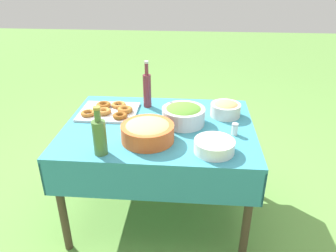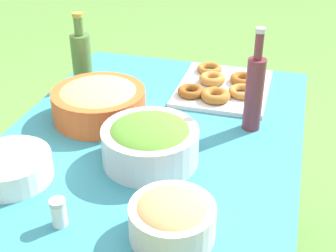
{
  "view_description": "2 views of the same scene",
  "coord_description": "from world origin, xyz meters",
  "px_view_note": "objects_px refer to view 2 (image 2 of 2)",
  "views": [
    {
      "loc": [
        0.21,
        -1.9,
        1.67
      ],
      "look_at": [
        0.06,
        -0.08,
        0.75
      ],
      "focal_mm": 35.0,
      "sensor_mm": 36.0,
      "label": 1
    },
    {
      "loc": [
        1.24,
        0.4,
        1.5
      ],
      "look_at": [
        0.01,
        0.05,
        0.75
      ],
      "focal_mm": 50.0,
      "sensor_mm": 36.0,
      "label": 2
    }
  ],
  "objects_px": {
    "pasta_bowl": "(99,101)",
    "donut_platter": "(222,86)",
    "olive_oil_bottle": "(82,57)",
    "bread_bowl": "(172,218)",
    "wine_bottle": "(254,91)",
    "salad_bowl": "(150,141)",
    "plate_stack": "(11,168)"
  },
  "relations": [
    {
      "from": "salad_bowl",
      "to": "pasta_bowl",
      "type": "height_order",
      "value": "salad_bowl"
    },
    {
      "from": "pasta_bowl",
      "to": "donut_platter",
      "type": "relative_size",
      "value": 0.79
    },
    {
      "from": "wine_bottle",
      "to": "salad_bowl",
      "type": "bearing_deg",
      "value": -43.61
    },
    {
      "from": "plate_stack",
      "to": "pasta_bowl",
      "type": "bearing_deg",
      "value": 165.63
    },
    {
      "from": "plate_stack",
      "to": "salad_bowl",
      "type": "bearing_deg",
      "value": 118.42
    },
    {
      "from": "salad_bowl",
      "to": "bread_bowl",
      "type": "distance_m",
      "value": 0.32
    },
    {
      "from": "plate_stack",
      "to": "donut_platter",
      "type": "bearing_deg",
      "value": 146.83
    },
    {
      "from": "salad_bowl",
      "to": "plate_stack",
      "type": "distance_m",
      "value": 0.39
    },
    {
      "from": "plate_stack",
      "to": "olive_oil_bottle",
      "type": "height_order",
      "value": "olive_oil_bottle"
    },
    {
      "from": "wine_bottle",
      "to": "bread_bowl",
      "type": "bearing_deg",
      "value": -11.84
    },
    {
      "from": "donut_platter",
      "to": "wine_bottle",
      "type": "bearing_deg",
      "value": 29.66
    },
    {
      "from": "olive_oil_bottle",
      "to": "wine_bottle",
      "type": "height_order",
      "value": "wine_bottle"
    },
    {
      "from": "donut_platter",
      "to": "wine_bottle",
      "type": "xyz_separation_m",
      "value": [
        0.25,
        0.14,
        0.12
      ]
    },
    {
      "from": "donut_platter",
      "to": "olive_oil_bottle",
      "type": "relative_size",
      "value": 1.4
    },
    {
      "from": "bread_bowl",
      "to": "donut_platter",
      "type": "bearing_deg",
      "value": -178.21
    },
    {
      "from": "plate_stack",
      "to": "olive_oil_bottle",
      "type": "bearing_deg",
      "value": -173.68
    },
    {
      "from": "donut_platter",
      "to": "olive_oil_bottle",
      "type": "distance_m",
      "value": 0.55
    },
    {
      "from": "salad_bowl",
      "to": "wine_bottle",
      "type": "xyz_separation_m",
      "value": [
        -0.27,
        0.26,
        0.07
      ]
    },
    {
      "from": "donut_platter",
      "to": "pasta_bowl",
      "type": "bearing_deg",
      "value": -48.61
    },
    {
      "from": "pasta_bowl",
      "to": "wine_bottle",
      "type": "height_order",
      "value": "wine_bottle"
    },
    {
      "from": "wine_bottle",
      "to": "donut_platter",
      "type": "bearing_deg",
      "value": -150.34
    },
    {
      "from": "plate_stack",
      "to": "bread_bowl",
      "type": "relative_size",
      "value": 1.12
    },
    {
      "from": "donut_platter",
      "to": "wine_bottle",
      "type": "distance_m",
      "value": 0.31
    },
    {
      "from": "plate_stack",
      "to": "bread_bowl",
      "type": "height_order",
      "value": "bread_bowl"
    },
    {
      "from": "salad_bowl",
      "to": "pasta_bowl",
      "type": "xyz_separation_m",
      "value": [
        -0.2,
        -0.25,
        -0.0
      ]
    },
    {
      "from": "olive_oil_bottle",
      "to": "plate_stack",
      "type": "bearing_deg",
      "value": 6.32
    },
    {
      "from": "donut_platter",
      "to": "plate_stack",
      "type": "bearing_deg",
      "value": -33.17
    },
    {
      "from": "salad_bowl",
      "to": "plate_stack",
      "type": "height_order",
      "value": "salad_bowl"
    },
    {
      "from": "salad_bowl",
      "to": "donut_platter",
      "type": "distance_m",
      "value": 0.54
    },
    {
      "from": "salad_bowl",
      "to": "pasta_bowl",
      "type": "bearing_deg",
      "value": -129.39
    },
    {
      "from": "bread_bowl",
      "to": "olive_oil_bottle",
      "type": "bearing_deg",
      "value": -142.35
    },
    {
      "from": "pasta_bowl",
      "to": "bread_bowl",
      "type": "relative_size",
      "value": 1.54
    }
  ]
}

